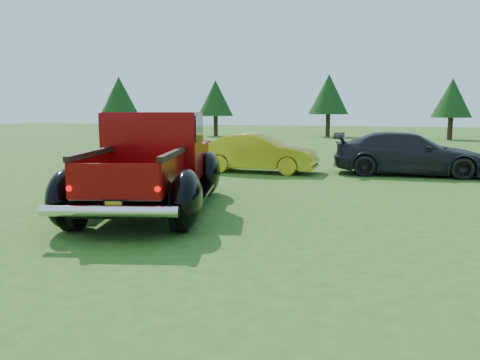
{
  "coord_description": "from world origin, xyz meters",
  "views": [
    {
      "loc": [
        3.2,
        -7.21,
        2.02
      ],
      "look_at": [
        0.54,
        0.2,
        0.86
      ],
      "focal_mm": 35.0,
      "sensor_mm": 36.0,
      "label": 1
    }
  ],
  "objects_px": {
    "tree_mid_left": "(329,94)",
    "tree_mid_right": "(452,98)",
    "show_car_yellow": "(259,153)",
    "tree_far_west": "(119,95)",
    "pickup_truck": "(155,162)",
    "show_car_red": "(164,142)",
    "show_car_grey": "(408,154)",
    "tree_west": "(215,98)"
  },
  "relations": [
    {
      "from": "tree_mid_left",
      "to": "pickup_truck",
      "type": "distance_m",
      "value": 29.61
    },
    {
      "from": "tree_far_west",
      "to": "show_car_yellow",
      "type": "bearing_deg",
      "value": -47.44
    },
    {
      "from": "show_car_red",
      "to": "show_car_grey",
      "type": "distance_m",
      "value": 9.84
    },
    {
      "from": "pickup_truck",
      "to": "tree_mid_right",
      "type": "bearing_deg",
      "value": 57.27
    },
    {
      "from": "show_car_yellow",
      "to": "show_car_grey",
      "type": "xyz_separation_m",
      "value": [
        4.71,
        1.03,
        0.04
      ]
    },
    {
      "from": "tree_mid_left",
      "to": "tree_west",
      "type": "bearing_deg",
      "value": -167.47
    },
    {
      "from": "tree_west",
      "to": "pickup_truck",
      "type": "distance_m",
      "value": 29.37
    },
    {
      "from": "show_car_yellow",
      "to": "tree_mid_right",
      "type": "bearing_deg",
      "value": -20.84
    },
    {
      "from": "tree_mid_right",
      "to": "show_car_yellow",
      "type": "xyz_separation_m",
      "value": [
        -7.5,
        -22.32,
        -2.33
      ]
    },
    {
      "from": "tree_west",
      "to": "pickup_truck",
      "type": "height_order",
      "value": "tree_west"
    },
    {
      "from": "tree_west",
      "to": "tree_mid_left",
      "type": "xyz_separation_m",
      "value": [
        9.0,
        2.0,
        0.27
      ]
    },
    {
      "from": "tree_west",
      "to": "tree_far_west",
      "type": "bearing_deg",
      "value": 174.29
    },
    {
      "from": "tree_mid_left",
      "to": "show_car_red",
      "type": "distance_m",
      "value": 21.2
    },
    {
      "from": "tree_mid_right",
      "to": "pickup_truck",
      "type": "distance_m",
      "value": 29.63
    },
    {
      "from": "show_car_red",
      "to": "tree_mid_right",
      "type": "bearing_deg",
      "value": -39.36
    },
    {
      "from": "show_car_red",
      "to": "tree_far_west",
      "type": "bearing_deg",
      "value": 31.11
    },
    {
      "from": "tree_mid_right",
      "to": "show_car_yellow",
      "type": "bearing_deg",
      "value": -108.57
    },
    {
      "from": "tree_far_west",
      "to": "tree_west",
      "type": "relative_size",
      "value": 1.13
    },
    {
      "from": "tree_mid_left",
      "to": "tree_mid_right",
      "type": "bearing_deg",
      "value": -6.34
    },
    {
      "from": "tree_far_west",
      "to": "tree_west",
      "type": "height_order",
      "value": "tree_far_west"
    },
    {
      "from": "tree_mid_right",
      "to": "tree_far_west",
      "type": "bearing_deg",
      "value": 180.0
    },
    {
      "from": "show_car_red",
      "to": "tree_mid_left",
      "type": "bearing_deg",
      "value": -16.6
    },
    {
      "from": "tree_far_west",
      "to": "show_car_yellow",
      "type": "relative_size",
      "value": 1.33
    },
    {
      "from": "tree_mid_left",
      "to": "show_car_yellow",
      "type": "relative_size",
      "value": 1.28
    },
    {
      "from": "tree_mid_left",
      "to": "show_car_red",
      "type": "xyz_separation_m",
      "value": [
        -3.5,
        -20.74,
        -2.63
      ]
    },
    {
      "from": "show_car_red",
      "to": "show_car_grey",
      "type": "height_order",
      "value": "show_car_red"
    },
    {
      "from": "tree_mid_right",
      "to": "show_car_grey",
      "type": "distance_m",
      "value": 21.6
    },
    {
      "from": "tree_mid_right",
      "to": "show_car_yellow",
      "type": "height_order",
      "value": "tree_mid_right"
    },
    {
      "from": "tree_far_west",
      "to": "show_car_grey",
      "type": "xyz_separation_m",
      "value": [
        25.21,
        -21.3,
        -2.84
      ]
    },
    {
      "from": "tree_far_west",
      "to": "show_car_grey",
      "type": "relative_size",
      "value": 1.1
    },
    {
      "from": "tree_west",
      "to": "show_car_grey",
      "type": "distance_m",
      "value": 25.48
    },
    {
      "from": "pickup_truck",
      "to": "show_car_red",
      "type": "xyz_separation_m",
      "value": [
        -4.62,
        8.74,
        -0.2
      ]
    },
    {
      "from": "tree_mid_right",
      "to": "show_car_yellow",
      "type": "distance_m",
      "value": 23.66
    },
    {
      "from": "tree_west",
      "to": "tree_mid_left",
      "type": "bearing_deg",
      "value": 12.53
    },
    {
      "from": "tree_far_west",
      "to": "tree_west",
      "type": "distance_m",
      "value": 10.06
    },
    {
      "from": "show_car_red",
      "to": "show_car_yellow",
      "type": "xyz_separation_m",
      "value": [
        5.0,
        -2.58,
        -0.11
      ]
    },
    {
      "from": "tree_west",
      "to": "tree_mid_left",
      "type": "distance_m",
      "value": 9.22
    },
    {
      "from": "tree_far_west",
      "to": "tree_mid_left",
      "type": "distance_m",
      "value": 19.03
    },
    {
      "from": "tree_west",
      "to": "pickup_truck",
      "type": "bearing_deg",
      "value": -69.79
    },
    {
      "from": "pickup_truck",
      "to": "show_car_grey",
      "type": "distance_m",
      "value": 8.82
    },
    {
      "from": "tree_far_west",
      "to": "show_car_yellow",
      "type": "xyz_separation_m",
      "value": [
        20.5,
        -22.32,
        -2.88
      ]
    },
    {
      "from": "tree_mid_left",
      "to": "show_car_red",
      "type": "bearing_deg",
      "value": -99.58
    }
  ]
}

